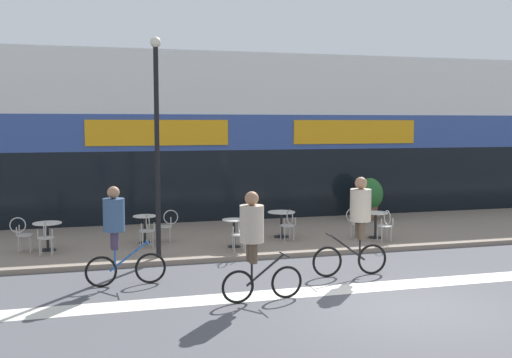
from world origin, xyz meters
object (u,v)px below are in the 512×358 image
(bistro_table_1, at_px, (145,224))
(cafe_chair_0_near, at_px, (45,235))
(bistro_table_0, at_px, (47,230))
(lamp_post, at_px, (157,132))
(cyclist_1, at_px, (254,236))
(bistro_table_3, at_px, (281,219))
(cafe_chair_1_near, at_px, (147,228))
(cafe_chair_3_near, at_px, (288,223))
(cafe_chair_0_side, at_px, (22,232))
(cyclist_0, at_px, (358,218))
(bistro_table_4, at_px, (376,220))
(cyclist_2, at_px, (117,228))
(bistro_table_2, at_px, (234,228))
(cafe_chair_4_side, at_px, (356,221))
(cafe_chair_1_side, at_px, (167,224))
(planter_pot, at_px, (369,197))
(cafe_chair_4_near, at_px, (386,224))
(cafe_chair_2_near, at_px, (239,232))

(bistro_table_1, height_order, cafe_chair_0_near, cafe_chair_0_near)
(bistro_table_0, distance_m, bistro_table_1, 2.55)
(lamp_post, bearing_deg, cyclist_1, -69.82)
(bistro_table_3, relative_size, cyclist_1, 0.37)
(cafe_chair_1_near, relative_size, cafe_chair_3_near, 1.00)
(cafe_chair_0_side, relative_size, cyclist_0, 0.40)
(bistro_table_1, distance_m, cyclist_0, 6.22)
(bistro_table_4, height_order, cafe_chair_3_near, cafe_chair_3_near)
(cyclist_1, xyz_separation_m, cyclist_2, (-2.49, 1.84, -0.03))
(cafe_chair_0_near, xyz_separation_m, cafe_chair_0_side, (-0.62, 0.63, 0.00))
(bistro_table_2, relative_size, cafe_chair_1_near, 0.83)
(cafe_chair_0_near, relative_size, cafe_chair_0_side, 1.00)
(cafe_chair_0_side, relative_size, lamp_post, 0.17)
(cafe_chair_0_side, relative_size, cafe_chair_4_side, 1.00)
(cafe_chair_1_side, bearing_deg, planter_pot, -157.07)
(cyclist_2, bearing_deg, lamp_post, 59.54)
(bistro_table_0, relative_size, bistro_table_3, 0.92)
(bistro_table_4, xyz_separation_m, cyclist_0, (-2.12, -3.38, 0.66))
(cafe_chair_0_near, bearing_deg, bistro_table_2, -90.37)
(planter_pot, xyz_separation_m, cyclist_1, (-6.21, -7.80, 0.37))
(cafe_chair_3_near, relative_size, planter_pot, 0.63)
(bistro_table_0, bearing_deg, cafe_chair_1_side, 5.73)
(planter_pot, distance_m, cyclist_1, 9.97)
(lamp_post, bearing_deg, bistro_table_0, 150.40)
(cafe_chair_1_side, distance_m, cafe_chair_4_side, 5.34)
(cafe_chair_4_near, xyz_separation_m, cyclist_0, (-2.12, -2.75, 0.68))
(lamp_post, bearing_deg, cafe_chair_0_near, 161.39)
(bistro_table_3, height_order, cafe_chair_2_near, cafe_chair_2_near)
(cyclist_0, distance_m, cyclist_1, 3.09)
(bistro_table_1, height_order, cyclist_2, cyclist_2)
(cafe_chair_4_near, bearing_deg, cyclist_1, 131.60)
(lamp_post, height_order, cyclist_0, lamp_post)
(bistro_table_3, height_order, cafe_chair_1_near, cafe_chair_1_near)
(bistro_table_4, distance_m, cyclist_0, 4.05)
(bistro_table_1, height_order, cafe_chair_2_near, cafe_chair_2_near)
(bistro_table_1, xyz_separation_m, lamp_post, (0.18, -1.86, 2.55))
(bistro_table_0, bearing_deg, planter_pot, 13.13)
(cafe_chair_0_side, height_order, cyclist_1, cyclist_1)
(cyclist_0, relative_size, cyclist_1, 1.04)
(cafe_chair_0_near, relative_size, cafe_chair_1_near, 1.00)
(bistro_table_2, relative_size, lamp_post, 0.14)
(bistro_table_4, height_order, cyclist_2, cyclist_2)
(cafe_chair_4_side, distance_m, lamp_post, 6.31)
(cafe_chair_3_near, height_order, planter_pot, planter_pot)
(cyclist_1, bearing_deg, cafe_chair_1_side, 95.21)
(cafe_chair_0_near, distance_m, cyclist_2, 3.41)
(cafe_chair_0_near, bearing_deg, cafe_chair_0_side, 47.08)
(bistro_table_1, bearing_deg, cyclist_1, -74.39)
(cafe_chair_1_side, height_order, cyclist_2, cyclist_2)
(bistro_table_1, xyz_separation_m, cafe_chair_3_near, (3.92, -0.79, -0.02))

